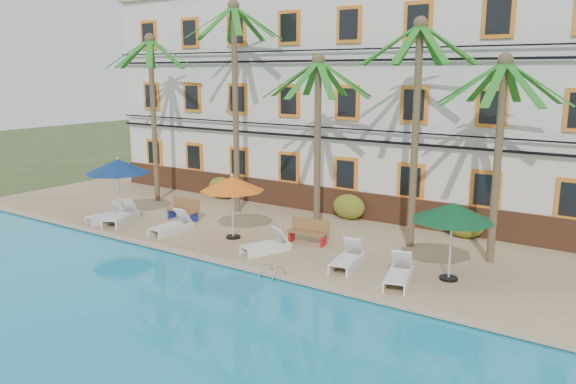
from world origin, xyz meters
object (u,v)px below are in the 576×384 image
Objects in this scene: palm_a at (153,96)px; umbrella_green at (453,212)px; palm_e at (500,129)px; bench_left at (184,209)px; palm_c at (318,119)px; lounger_a at (107,215)px; umbrella_red at (232,184)px; umbrella_blue at (118,167)px; lounger_c at (172,225)px; lounger_e at (348,259)px; lounger_b at (122,216)px; lounger_d at (267,245)px; palm_b at (235,82)px; palm_d at (417,103)px; pool_ladder at (272,277)px; lounger_f at (399,274)px.

palm_a is 3.21× the size of umbrella_green.
palm_e reaches higher than bench_left.
palm_c is 10.02m from lounger_a.
umbrella_green is (-0.61, -2.43, -2.33)m from palm_e.
palm_c is 4.08m from umbrella_red.
umbrella_blue is 1.53× the size of lounger_a.
bench_left is (-5.88, -1.37, -4.05)m from palm_c.
umbrella_green reaches higher than lounger_c.
lounger_e is (10.97, 0.19, -2.06)m from umbrella_blue.
lounger_c is (-10.85, -1.07, -1.85)m from umbrella_green.
palm_c is 2.54× the size of umbrella_blue.
lounger_b is at bearing -174.93° from umbrella_green.
lounger_b is at bearing -178.13° from lounger_d.
palm_b is at bearing 90.27° from lounger_c.
palm_a is 16.12m from umbrella_green.
palm_d is at bearing 11.46° from bench_left.
umbrella_red is 1.28× the size of lounger_e.
pool_ladder is at bearing -43.63° from palm_b.
lounger_b reaches higher than lounger_f.
palm_a is 4.82m from palm_b.
palm_a is at bearing 116.62° from lounger_b.
lounger_c is 7.73m from lounger_e.
umbrella_green is at bearing -48.34° from palm_d.
pool_ladder is at bearing -26.53° from palm_a.
lounger_e is at bearing 2.63° from lounger_b.
lounger_b is at bearing 169.78° from pool_ladder.
palm_e reaches higher than lounger_e.
palm_a is 4.78m from umbrella_blue.
palm_a is at bearing 164.95° from lounger_e.
umbrella_blue is at bearing 143.44° from lounger_b.
lounger_c is 9.69m from lounger_f.
palm_e is 2.50× the size of umbrella_blue.
lounger_a is (-8.40, -3.41, -4.26)m from palm_c.
umbrella_green reaches higher than lounger_b.
lounger_f is (12.94, -0.23, -2.05)m from umbrella_blue.
palm_e is 2.76× the size of umbrella_red.
umbrella_red is 2.89m from lounger_d.
pool_ladder is (9.44, -1.93, -2.34)m from umbrella_blue.
palm_e is at bearing -0.71° from palm_a.
palm_b reaches higher than lounger_a.
lounger_e is (-3.74, -3.16, -4.18)m from palm_e.
palm_d is at bearing 66.51° from pool_ladder.
lounger_a reaches higher than pool_ladder.
palm_b is 4.64× the size of lounger_f.
lounger_f is at bearing -14.64° from palm_a.
umbrella_blue reaches higher than lounger_b.
palm_b is 10.40m from pool_ladder.
umbrella_red reaches higher than bench_left.
pool_ladder is (1.60, -1.87, -0.27)m from lounger_d.
lounger_d is at bearing -153.63° from palm_e.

